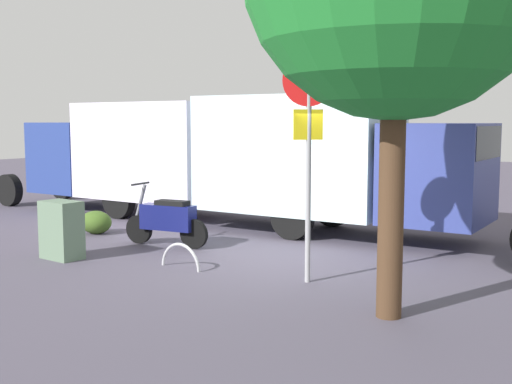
{
  "coord_description": "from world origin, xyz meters",
  "views": [
    {
      "loc": [
        -5.41,
        9.19,
        2.39
      ],
      "look_at": [
        1.22,
        -0.65,
        1.06
      ],
      "focal_mm": 44.62,
      "sensor_mm": 36.0,
      "label": 1
    }
  ],
  "objects": [
    {
      "name": "ground_plane",
      "position": [
        0.0,
        0.0,
        0.0
      ],
      "size": [
        60.0,
        60.0,
        0.0
      ],
      "primitive_type": "plane",
      "color": "#4B4554"
    },
    {
      "name": "shrub_near_sign",
      "position": [
        4.89,
        -0.0,
        0.25
      ],
      "size": [
        0.72,
        0.59,
        0.49
      ],
      "primitive_type": "ellipsoid",
      "color": "#3C591F",
      "rests_on": "ground"
    },
    {
      "name": "bike_rack_hoop",
      "position": [
        1.28,
        1.46,
        0.0
      ],
      "size": [
        0.85,
        0.1,
        0.85
      ],
      "primitive_type": "torus",
      "rotation": [
        1.57,
        0.0,
        -0.06
      ],
      "color": "#B7B7BC",
      "rests_on": "ground"
    },
    {
      "name": "box_truck_far",
      "position": [
        6.64,
        -2.73,
        1.58
      ],
      "size": [
        7.08,
        2.29,
        2.84
      ],
      "rotation": [
        0.0,
        0.0,
        0.02
      ],
      "color": "black",
      "rests_on": "ground"
    },
    {
      "name": "box_truck_near",
      "position": [
        0.57,
        -2.75,
        1.62
      ],
      "size": [
        7.61,
        2.37,
        2.93
      ],
      "rotation": [
        0.0,
        0.0,
        3.17
      ],
      "color": "black",
      "rests_on": "ground"
    },
    {
      "name": "stop_sign",
      "position": [
        -0.87,
        1.08,
        2.24
      ],
      "size": [
        0.71,
        0.33,
        3.36
      ],
      "color": "#9E9EA3",
      "rests_on": "ground"
    },
    {
      "name": "motorcycle",
      "position": [
        2.71,
        0.17,
        0.52
      ],
      "size": [
        1.81,
        0.6,
        1.2
      ],
      "rotation": [
        0.0,
        0.0,
        0.15
      ],
      "color": "black",
      "rests_on": "ground"
    },
    {
      "name": "utility_cabinet",
      "position": [
        3.49,
        2.03,
        0.51
      ],
      "size": [
        0.74,
        0.49,
        1.01
      ],
      "primitive_type": "cube",
      "rotation": [
        0.0,
        0.0,
        -0.05
      ],
      "color": "slate",
      "rests_on": "ground"
    }
  ]
}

